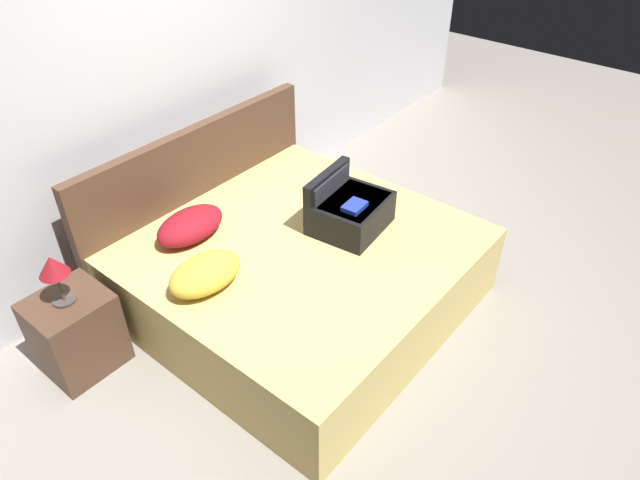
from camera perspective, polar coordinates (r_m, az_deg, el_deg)
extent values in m
plane|color=gray|center=(3.88, 2.98, -8.73)|extent=(12.00, 12.00, 0.00)
cube|color=silver|center=(4.17, -15.50, 15.01)|extent=(8.00, 0.10, 2.60)
cube|color=tan|center=(3.88, -1.63, -3.40)|extent=(1.98, 1.90, 0.51)
cube|color=#4C3323|center=(4.33, -11.70, 4.66)|extent=(2.02, 0.08, 1.02)
cube|color=black|center=(3.80, 3.40, 2.54)|extent=(0.53, 0.42, 0.22)
cube|color=#28282D|center=(3.78, 3.42, 2.96)|extent=(0.46, 0.37, 0.16)
cube|color=#1E33A5|center=(3.65, 3.43, 3.31)|extent=(0.16, 0.13, 0.04)
cube|color=black|center=(3.85, 0.69, 4.39)|extent=(0.49, 0.12, 0.37)
cube|color=#28282D|center=(3.84, 1.13, 4.24)|extent=(0.41, 0.06, 0.31)
ellipsoid|color=maroon|center=(3.82, -12.69, 1.42)|extent=(0.49, 0.31, 0.18)
ellipsoid|color=gold|center=(3.42, -11.26, -3.25)|extent=(0.49, 0.34, 0.18)
cube|color=#4C3323|center=(3.78, -22.94, -8.41)|extent=(0.44, 0.40, 0.52)
cylinder|color=#3F3833|center=(3.61, -23.93, -5.41)|extent=(0.13, 0.13, 0.01)
cylinder|color=#4C443D|center=(3.55, -24.33, -4.22)|extent=(0.02, 0.02, 0.18)
cone|color=maroon|center=(3.46, -24.96, -2.31)|extent=(0.17, 0.17, 0.12)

